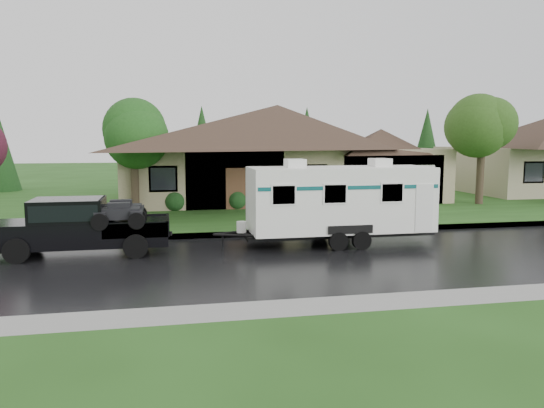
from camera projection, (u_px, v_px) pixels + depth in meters
The scene contains 10 objects.
ground at pixel (305, 246), 18.54m from camera, with size 140.00×140.00×0.00m, color #244B17.
road at pixel (321, 258), 16.60m from camera, with size 140.00×8.00×0.01m, color black.
curb at pixel (290, 232), 20.72m from camera, with size 140.00×0.50×0.15m, color gray.
lawn at pixel (243, 197), 33.13m from camera, with size 140.00×26.00×0.15m, color #244B17.
house_main at pixel (283, 141), 32.02m from camera, with size 19.44×10.80×6.90m.
tree_left_green at pixel (133, 134), 25.32m from camera, with size 3.31×3.31×5.47m.
tree_right_green at pixel (482, 127), 28.79m from camera, with size 3.65×3.65×6.05m.
shrub_row at pixel (296, 197), 27.90m from camera, with size 13.60×1.00×1.00m.
pickup_truck at pixel (78, 225), 16.96m from camera, with size 5.47×2.08×1.82m.
travel_trailer at pixel (340, 199), 18.61m from camera, with size 6.75×2.37×3.03m.
Camera 1 is at (-4.74, -17.64, 3.70)m, focal length 35.00 mm.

